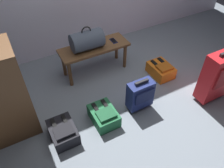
{
  "coord_description": "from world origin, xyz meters",
  "views": [
    {
      "loc": [
        -1.33,
        -1.6,
        2.2
      ],
      "look_at": [
        -0.35,
        0.22,
        0.25
      ],
      "focal_mm": 35.5,
      "sensor_mm": 36.0,
      "label": 1
    }
  ],
  "objects": [
    {
      "name": "suitcase_small_navy",
      "position": [
        -0.13,
        -0.1,
        0.24
      ],
      "size": [
        0.32,
        0.19,
        0.46
      ],
      "color": "navy",
      "rests_on": "ground"
    },
    {
      "name": "suitcase_upright_red",
      "position": [
        0.82,
        -0.41,
        0.39
      ],
      "size": [
        0.46,
        0.22,
        0.75
      ],
      "color": "red",
      "rests_on": "ground"
    },
    {
      "name": "backpack_orange",
      "position": [
        0.51,
        0.29,
        0.09
      ],
      "size": [
        0.28,
        0.38,
        0.21
      ],
      "color": "orange",
      "rests_on": "ground"
    },
    {
      "name": "backpack_green",
      "position": [
        -0.62,
        -0.08,
        0.09
      ],
      "size": [
        0.28,
        0.38,
        0.21
      ],
      "color": "#1E6038",
      "rests_on": "ground"
    },
    {
      "name": "duffel_bag_slate",
      "position": [
        -0.4,
        0.84,
        0.57
      ],
      "size": [
        0.44,
        0.26,
        0.34
      ],
      "color": "#475160",
      "rests_on": "bench"
    },
    {
      "name": "cell_phone",
      "position": [
        0.01,
        0.84,
        0.44
      ],
      "size": [
        0.07,
        0.14,
        0.01
      ],
      "color": "#191E4C",
      "rests_on": "bench"
    },
    {
      "name": "backpack_dark",
      "position": [
        -1.13,
        -0.07,
        0.09
      ],
      "size": [
        0.28,
        0.38,
        0.21
      ],
      "color": "black",
      "rests_on": "ground"
    },
    {
      "name": "ground_plane",
      "position": [
        0.0,
        0.0,
        0.0
      ],
      "size": [
        6.6,
        6.6,
        0.0
      ],
      "primitive_type": "plane",
      "color": "slate"
    },
    {
      "name": "bench",
      "position": [
        -0.3,
        0.84,
        0.37
      ],
      "size": [
        1.0,
        0.36,
        0.44
      ],
      "color": "brown",
      "rests_on": "ground"
    }
  ]
}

